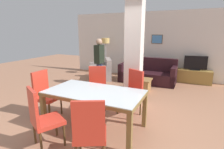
# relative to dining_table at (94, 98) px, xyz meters

# --- Properties ---
(ground_plane) EXTENTS (18.00, 18.00, 0.00)m
(ground_plane) POSITION_rel_dining_table_xyz_m (0.00, 0.00, -0.63)
(ground_plane) COLOR #AB7557
(back_wall) EXTENTS (7.20, 0.09, 2.70)m
(back_wall) POSITION_rel_dining_table_xyz_m (0.00, 4.62, 0.72)
(back_wall) COLOR white
(back_wall) RESTS_ON ground_plane
(divider_pillar) EXTENTS (0.42, 0.32, 2.70)m
(divider_pillar) POSITION_rel_dining_table_xyz_m (0.30, 1.49, 0.72)
(divider_pillar) COLOR white
(divider_pillar) RESTS_ON ground_plane
(dining_table) EXTENTS (1.89, 1.02, 0.78)m
(dining_table) POSITION_rel_dining_table_xyz_m (0.00, 0.00, 0.00)
(dining_table) COLOR olive
(dining_table) RESTS_ON ground_plane
(dining_chair_head_left) EXTENTS (0.46, 0.46, 1.04)m
(dining_chair_head_left) POSITION_rel_dining_table_xyz_m (-1.30, 0.00, -0.08)
(dining_chair_head_left) COLOR red
(dining_chair_head_left) RESTS_ON ground_plane
(dining_chair_near_right) EXTENTS (0.62, 0.62, 1.04)m
(dining_chair_near_right) POSITION_rel_dining_table_xyz_m (0.46, -0.92, -0.08)
(dining_chair_near_right) COLOR red
(dining_chair_near_right) RESTS_ON ground_plane
(dining_chair_near_left) EXTENTS (0.62, 0.62, 1.04)m
(dining_chair_near_left) POSITION_rel_dining_table_xyz_m (-0.47, -0.89, -0.08)
(dining_chair_near_left) COLOR red
(dining_chair_near_left) RESTS_ON ground_plane
(dining_chair_far_right) EXTENTS (0.62, 0.62, 1.04)m
(dining_chair_far_right) POSITION_rel_dining_table_xyz_m (0.46, 0.92, -0.08)
(dining_chair_far_right) COLOR red
(dining_chair_far_right) RESTS_ON ground_plane
(dining_chair_far_left) EXTENTS (0.62, 0.62, 1.04)m
(dining_chair_far_left) POSITION_rel_dining_table_xyz_m (-0.46, 0.93, -0.08)
(dining_chair_far_left) COLOR red
(dining_chair_far_left) RESTS_ON ground_plane
(sofa) EXTENTS (2.08, 0.87, 0.92)m
(sofa) POSITION_rel_dining_table_xyz_m (0.16, 3.71, -0.33)
(sofa) COLOR black
(sofa) RESTS_ON ground_plane
(armchair) EXTENTS (1.21, 1.23, 0.84)m
(armchair) POSITION_rel_dining_table_xyz_m (-1.66, 3.35, -0.34)
(armchair) COLOR #A39791
(armchair) RESTS_ON ground_plane
(coffee_table) EXTENTS (0.69, 0.54, 0.41)m
(coffee_table) POSITION_rel_dining_table_xyz_m (0.19, 2.61, -0.42)
(coffee_table) COLOR #A57541
(coffee_table) RESTS_ON ground_plane
(bottle) EXTENTS (0.08, 0.08, 0.23)m
(bottle) POSITION_rel_dining_table_xyz_m (0.06, 2.56, -0.14)
(bottle) COLOR #4C2D14
(bottle) RESTS_ON coffee_table
(tv_stand) EXTENTS (1.22, 0.40, 0.50)m
(tv_stand) POSITION_rel_dining_table_xyz_m (1.78, 4.34, -0.38)
(tv_stand) COLOR #A17C38
(tv_stand) RESTS_ON ground_plane
(tv_screen) EXTENTS (0.80, 0.25, 0.53)m
(tv_screen) POSITION_rel_dining_table_xyz_m (1.78, 4.34, 0.12)
(tv_screen) COLOR black
(tv_screen) RESTS_ON tv_stand
(floor_lamp) EXTENTS (0.35, 0.35, 1.63)m
(floor_lamp) POSITION_rel_dining_table_xyz_m (-1.84, 4.09, 0.74)
(floor_lamp) COLOR #B7B7BC
(floor_lamp) RESTS_ON ground_plane
(standing_person) EXTENTS (0.22, 0.38, 1.67)m
(standing_person) POSITION_rel_dining_table_xyz_m (-1.33, 2.60, 0.33)
(standing_person) COLOR navy
(standing_person) RESTS_ON ground_plane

